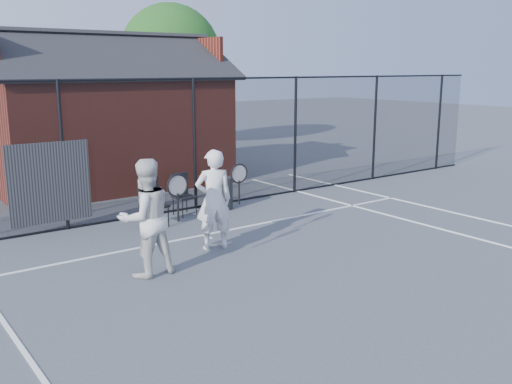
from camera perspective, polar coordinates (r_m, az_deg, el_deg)
ground at (r=8.93m, az=4.88°, el=-8.79°), size 80.00×80.00×0.00m
court_lines at (r=8.06m, az=11.19°, el=-11.35°), size 11.02×18.00×0.01m
fence at (r=12.52m, az=-11.33°, el=3.99°), size 22.04×3.00×3.00m
clubhouse at (r=16.47m, az=-14.77°, el=6.34°), size 6.50×4.36×4.19m
tree_right at (r=23.50m, az=-8.55°, el=13.41°), size 3.97×3.97×5.70m
player_front at (r=10.19m, az=-4.23°, el=-0.75°), size 0.86×0.69×1.81m
player_back at (r=9.01m, az=-10.96°, el=-2.56°), size 1.02×0.76×1.86m
chair_left at (r=12.70m, az=-7.17°, el=-0.31°), size 0.48×0.49×0.91m
chair_right at (r=11.82m, az=-10.14°, el=-1.15°), size 0.54×0.56×0.99m
waste_bin at (r=13.18m, az=-3.46°, el=-0.12°), size 0.53×0.53×0.74m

